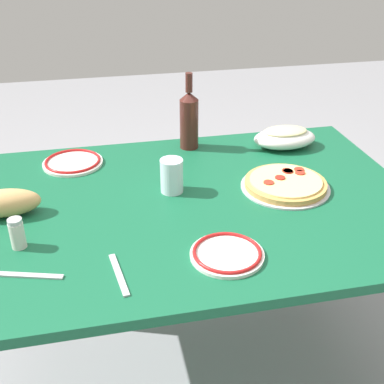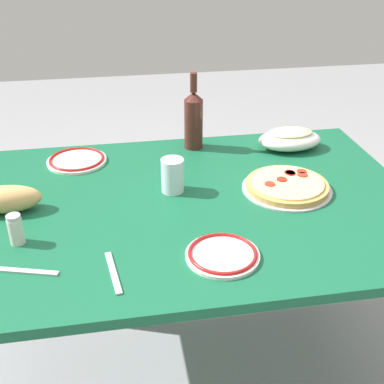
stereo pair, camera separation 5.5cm
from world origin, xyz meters
TOP-DOWN VIEW (x-y plane):
  - ground_plane at (0.00, 0.00)m, footprint 8.00×8.00m
  - dining_table at (0.00, 0.00)m, footprint 1.41×0.97m
  - pepperoni_pizza at (-0.31, -0.02)m, footprint 0.29×0.29m
  - baked_pasta_dish at (-0.43, -0.33)m, footprint 0.24×0.15m
  - wine_bottle at (-0.07, -0.40)m, footprint 0.07×0.07m
  - water_glass at (0.05, -0.07)m, footprint 0.07×0.07m
  - side_plate_near at (-0.03, 0.30)m, footprint 0.19×0.19m
  - side_plate_far at (0.36, -0.34)m, footprint 0.21×0.21m
  - bread_loaf at (0.56, -0.03)m, footprint 0.22×0.09m
  - spice_shaker at (0.50, 0.15)m, footprint 0.04×0.04m
  - fork_left at (0.47, 0.28)m, footprint 0.17×0.06m
  - fork_right at (0.25, 0.32)m, footprint 0.04×0.17m

SIDE VIEW (x-z plane):
  - ground_plane at x=0.00m, z-range 0.00..0.00m
  - dining_table at x=0.00m, z-range 0.26..1.00m
  - fork_left at x=0.47m, z-range 0.74..0.74m
  - fork_right at x=0.25m, z-range 0.74..0.74m
  - side_plate_far at x=0.36m, z-range 0.74..0.76m
  - side_plate_near at x=-0.03m, z-range 0.74..0.76m
  - pepperoni_pizza at x=-0.31m, z-range 0.74..0.77m
  - bread_loaf at x=0.56m, z-range 0.74..0.82m
  - baked_pasta_dish at x=-0.43m, z-range 0.74..0.82m
  - spice_shaker at x=0.50m, z-range 0.74..0.82m
  - water_glass at x=0.05m, z-range 0.74..0.85m
  - wine_bottle at x=-0.07m, z-range 0.71..1.00m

